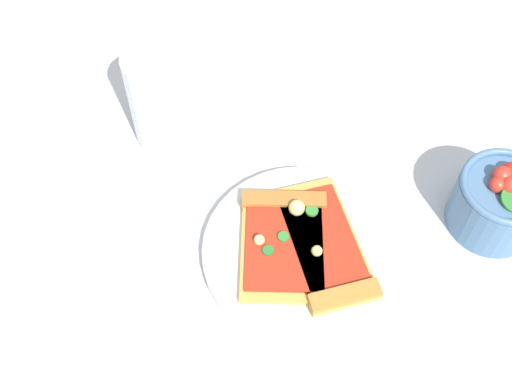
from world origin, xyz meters
name	(u,v)px	position (x,y,z in m)	size (l,w,h in m)	color
ground_plane	(315,219)	(0.00, 0.00, 0.00)	(2.40, 2.40, 0.00)	silver
plate	(304,252)	(0.02, -0.04, 0.01)	(0.23, 0.23, 0.01)	silver
pizza_slice_near	(284,238)	(0.00, -0.05, 0.02)	(0.16, 0.16, 0.02)	gold
pizza_slice_far	(325,249)	(0.04, -0.03, 0.02)	(0.17, 0.14, 0.02)	gold
salad_bowl	(499,201)	(0.14, 0.14, 0.04)	(0.10, 0.10, 0.09)	#4C7299
soda_glass	(159,99)	(-0.22, -0.04, 0.06)	(0.07, 0.07, 0.13)	silver
paper_napkin	(75,225)	(-0.19, -0.20, 0.00)	(0.12, 0.11, 0.00)	silver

